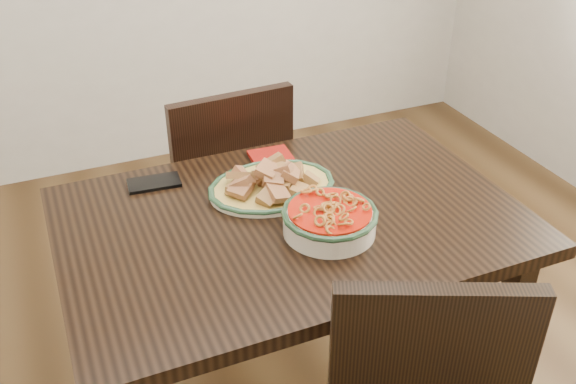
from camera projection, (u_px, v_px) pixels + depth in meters
name	position (u px, v px, depth m)	size (l,w,h in m)	color
floor	(311.00, 375.00, 2.19)	(3.50, 3.50, 0.00)	#382512
dining_table	(291.00, 245.00, 1.74)	(1.19, 0.80, 0.75)	black
chair_far	(224.00, 185.00, 2.29)	(0.45, 0.45, 0.89)	black
fish_plate	(272.00, 177.00, 1.77)	(0.35, 0.27, 0.11)	beige
noodle_bowl	(330.00, 217.00, 1.60)	(0.24, 0.24, 0.08)	beige
smartphone	(154.00, 183.00, 1.81)	(0.15, 0.08, 0.01)	black
napkin	(271.00, 156.00, 1.94)	(0.12, 0.10, 0.01)	maroon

